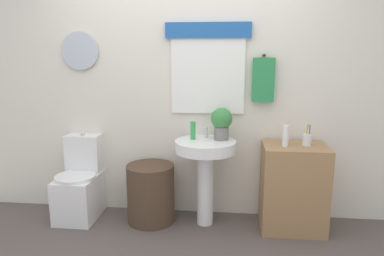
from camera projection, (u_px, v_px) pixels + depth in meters
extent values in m
cube|color=silver|center=(188.00, 83.00, 3.40)|extent=(4.40, 0.10, 2.60)
cube|color=white|center=(208.00, 76.00, 3.30)|extent=(0.69, 0.03, 0.71)
cube|color=#235BA3|center=(208.00, 30.00, 3.20)|extent=(0.79, 0.04, 0.14)
cylinder|color=silver|center=(80.00, 51.00, 3.38)|extent=(0.36, 0.03, 0.36)
cylinder|color=black|center=(264.00, 55.00, 3.19)|extent=(0.02, 0.06, 0.02)
cube|color=#2D894C|center=(263.00, 80.00, 3.22)|extent=(0.20, 0.05, 0.40)
cube|color=white|center=(79.00, 197.00, 3.43)|extent=(0.36, 0.50, 0.42)
cylinder|color=white|center=(75.00, 177.00, 3.33)|extent=(0.38, 0.38, 0.03)
cube|color=white|center=(84.00, 153.00, 3.52)|extent=(0.34, 0.18, 0.37)
cylinder|color=silver|center=(83.00, 134.00, 3.48)|extent=(0.04, 0.04, 0.02)
cylinder|color=#4C3828|center=(151.00, 193.00, 3.34)|extent=(0.45, 0.45, 0.56)
cylinder|color=white|center=(205.00, 188.00, 3.28)|extent=(0.15, 0.15, 0.70)
cylinder|color=white|center=(205.00, 146.00, 3.19)|extent=(0.56, 0.56, 0.10)
cylinder|color=silver|center=(206.00, 133.00, 3.29)|extent=(0.03, 0.03, 0.10)
cube|color=#9E754C|center=(293.00, 187.00, 3.18)|extent=(0.56, 0.44, 0.78)
cylinder|color=green|center=(193.00, 130.00, 3.23)|extent=(0.05, 0.05, 0.17)
cylinder|color=slate|center=(221.00, 133.00, 3.22)|extent=(0.13, 0.13, 0.12)
sphere|color=#3D8442|center=(222.00, 118.00, 3.19)|extent=(0.20, 0.20, 0.20)
cylinder|color=white|center=(286.00, 136.00, 3.06)|extent=(0.05, 0.05, 0.19)
cylinder|color=silver|center=(307.00, 140.00, 3.10)|extent=(0.08, 0.08, 0.10)
cylinder|color=purple|center=(309.00, 135.00, 3.09)|extent=(0.01, 0.02, 0.18)
cylinder|color=green|center=(306.00, 134.00, 3.11)|extent=(0.03, 0.02, 0.18)
cylinder|color=yellow|center=(307.00, 135.00, 3.08)|extent=(0.02, 0.01, 0.18)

